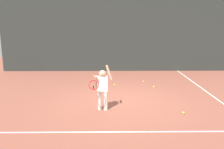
# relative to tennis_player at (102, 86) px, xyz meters

# --- Properties ---
(ground_plane) EXTENTS (20.00, 20.00, 0.00)m
(ground_plane) POSITION_rel_tennis_player_xyz_m (0.59, 0.90, -0.73)
(ground_plane) COLOR brown
(court_line_baseline) EXTENTS (9.00, 0.05, 0.00)m
(court_line_baseline) POSITION_rel_tennis_player_xyz_m (0.59, -1.48, -0.72)
(court_line_baseline) COLOR white
(court_line_baseline) RESTS_ON ground
(court_line_sideline) EXTENTS (0.05, 9.00, 0.00)m
(court_line_sideline) POSITION_rel_tennis_player_xyz_m (3.87, 1.90, -0.72)
(court_line_sideline) COLOR white
(court_line_sideline) RESTS_ON ground
(back_fence_windscreen) EXTENTS (11.97, 0.08, 3.72)m
(back_fence_windscreen) POSITION_rel_tennis_player_xyz_m (0.59, 5.87, 1.13)
(back_fence_windscreen) COLOR #282D2B
(back_fence_windscreen) RESTS_ON ground
(fence_post_0) EXTENTS (0.09, 0.09, 3.87)m
(fence_post_0) POSITION_rel_tennis_player_xyz_m (-5.25, 5.93, 1.21)
(fence_post_0) COLOR slate
(fence_post_0) RESTS_ON ground
(fence_post_1) EXTENTS (0.09, 0.09, 3.87)m
(fence_post_1) POSITION_rel_tennis_player_xyz_m (-1.36, 5.93, 1.21)
(fence_post_1) COLOR slate
(fence_post_1) RESTS_ON ground
(fence_post_2) EXTENTS (0.09, 0.09, 3.87)m
(fence_post_2) POSITION_rel_tennis_player_xyz_m (2.53, 5.93, 1.21)
(fence_post_2) COLOR slate
(fence_post_2) RESTS_ON ground
(tennis_player) EXTENTS (0.68, 0.62, 1.35)m
(tennis_player) POSITION_rel_tennis_player_xyz_m (0.00, 0.00, 0.00)
(tennis_player) COLOR silver
(tennis_player) RESTS_ON ground
(tennis_ball_0) EXTENTS (0.07, 0.07, 0.07)m
(tennis_ball_0) POSITION_rel_tennis_player_xyz_m (-0.54, 4.47, -0.69)
(tennis_ball_0) COLOR #CCE033
(tennis_ball_0) RESTS_ON ground
(tennis_ball_1) EXTENTS (0.07, 0.07, 0.07)m
(tennis_ball_1) POSITION_rel_tennis_player_xyz_m (-0.24, 2.02, -0.69)
(tennis_ball_1) COLOR #CCE033
(tennis_ball_1) RESTS_ON ground
(tennis_ball_2) EXTENTS (0.07, 0.07, 0.07)m
(tennis_ball_2) POSITION_rel_tennis_player_xyz_m (1.69, 3.35, -0.69)
(tennis_ball_2) COLOR #CCE033
(tennis_ball_2) RESTS_ON ground
(tennis_ball_3) EXTENTS (0.07, 0.07, 0.07)m
(tennis_ball_3) POSITION_rel_tennis_player_xyz_m (0.42, 2.80, -0.69)
(tennis_ball_3) COLOR #CCE033
(tennis_ball_3) RESTS_ON ground
(tennis_ball_4) EXTENTS (0.07, 0.07, 0.07)m
(tennis_ball_4) POSITION_rel_tennis_player_xyz_m (1.98, 2.45, -0.69)
(tennis_ball_4) COLOR #CCE033
(tennis_ball_4) RESTS_ON ground
(tennis_ball_5) EXTENTS (0.07, 0.07, 0.07)m
(tennis_ball_5) POSITION_rel_tennis_player_xyz_m (2.32, -0.35, -0.69)
(tennis_ball_5) COLOR #CCE033
(tennis_ball_5) RESTS_ON ground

